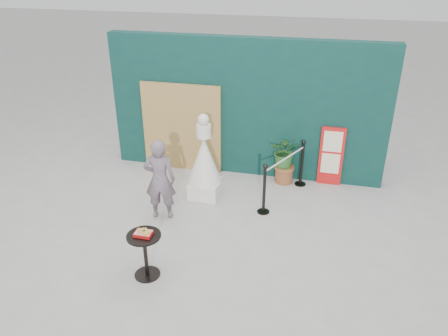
% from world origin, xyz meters
% --- Properties ---
extents(ground, '(60.00, 60.00, 0.00)m').
position_xyz_m(ground, '(0.00, 0.00, 0.00)').
color(ground, '#ADAAA5').
rests_on(ground, ground).
extents(back_wall, '(6.00, 0.30, 3.00)m').
position_xyz_m(back_wall, '(0.00, 3.15, 1.50)').
color(back_wall, '#0A2C2D').
rests_on(back_wall, ground).
extents(bamboo_fence, '(1.80, 0.08, 2.00)m').
position_xyz_m(bamboo_fence, '(-1.40, 2.94, 1.00)').
color(bamboo_fence, tan).
rests_on(bamboo_fence, ground).
extents(woman, '(0.63, 0.48, 1.57)m').
position_xyz_m(woman, '(-1.13, 0.88, 0.79)').
color(woman, slate).
rests_on(woman, ground).
extents(menu_board, '(0.50, 0.07, 1.30)m').
position_xyz_m(menu_board, '(1.90, 2.95, 0.65)').
color(menu_board, red).
rests_on(menu_board, ground).
extents(statue, '(0.69, 0.69, 1.77)m').
position_xyz_m(statue, '(-0.56, 1.83, 0.72)').
color(statue, white).
rests_on(statue, ground).
extents(cafe_table, '(0.52, 0.52, 0.75)m').
position_xyz_m(cafe_table, '(-0.75, -0.77, 0.50)').
color(cafe_table, black).
rests_on(cafe_table, ground).
extents(food_basket, '(0.26, 0.19, 0.11)m').
position_xyz_m(food_basket, '(-0.75, -0.77, 0.79)').
color(food_basket, '#AA1212').
rests_on(food_basket, cafe_table).
extents(planter, '(0.64, 0.55, 1.09)m').
position_xyz_m(planter, '(0.95, 2.81, 0.63)').
color(planter, '#925C2F').
rests_on(planter, ground).
extents(stanchion_barrier, '(0.84, 1.54, 1.03)m').
position_xyz_m(stanchion_barrier, '(1.02, 2.12, 0.49)').
color(stanchion_barrier, black).
rests_on(stanchion_barrier, ground).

